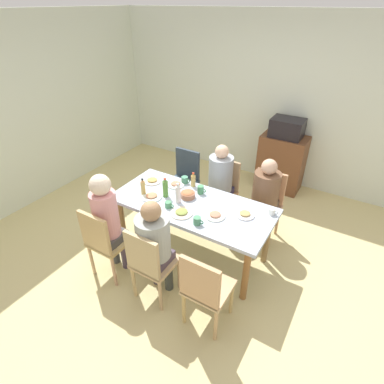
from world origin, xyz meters
TOP-DOWN VIEW (x-y plane):
  - ground_plane at (0.00, 0.00)m, footprint 6.48×6.48m
  - wall_back at (0.00, 2.40)m, footprint 5.64×0.12m
  - wall_left at (-2.76, 0.00)m, footprint 0.12×4.91m
  - dining_table at (0.00, 0.00)m, footprint 1.84×0.83m
  - chair_0 at (0.61, -0.80)m, footprint 0.40×0.40m
  - chair_1 at (-0.61, -0.80)m, footprint 0.40×0.40m
  - person_1 at (-0.61, -0.70)m, footprint 0.30×0.30m
  - chair_2 at (-0.61, 0.80)m, footprint 0.40×0.40m
  - chair_3 at (0.00, -0.80)m, footprint 0.40×0.40m
  - person_3 at (0.00, -0.71)m, footprint 0.33×0.33m
  - chair_4 at (0.61, 0.80)m, footprint 0.40×0.40m
  - person_4 at (0.61, 0.70)m, footprint 0.32×0.32m
  - chair_5 at (0.00, 0.80)m, footprint 0.40×0.40m
  - person_5 at (-0.00, 0.70)m, footprint 0.31×0.31m
  - plate_0 at (0.34, -0.08)m, footprint 0.22×0.22m
  - plate_1 at (-0.38, 0.23)m, footprint 0.21×0.21m
  - plate_2 at (-0.46, -0.14)m, footprint 0.24×0.24m
  - plate_3 at (0.60, 0.10)m, footprint 0.21×0.21m
  - plate_4 at (-0.68, 0.15)m, footprint 0.23×0.23m
  - plate_5 at (0.01, -0.23)m, footprint 0.24×0.24m
  - bowl_0 at (-0.10, 0.08)m, footprint 0.17×0.17m
  - cup_0 at (-0.18, -0.20)m, footprint 0.11×0.07m
  - cup_1 at (-0.02, 0.23)m, footprint 0.11×0.07m
  - cup_2 at (0.84, 0.27)m, footprint 0.11×0.07m
  - cup_3 at (0.24, -0.29)m, footprint 0.11×0.08m
  - cup_4 at (-0.31, 0.34)m, footprint 0.12×0.08m
  - bottle_0 at (-0.34, -0.03)m, footprint 0.06×0.06m
  - bottle_1 at (-0.18, 0.33)m, footprint 0.06×0.06m
  - bottle_2 at (-0.58, -0.14)m, footprint 0.05×0.05m
  - bottle_3 at (-0.14, -0.07)m, footprint 0.06×0.06m
  - side_cabinet at (0.42, 2.10)m, footprint 0.70×0.44m
  - microwave at (0.42, 2.10)m, footprint 0.48×0.36m

SIDE VIEW (x-z plane):
  - ground_plane at x=0.00m, z-range 0.00..0.00m
  - side_cabinet at x=0.42m, z-range 0.00..0.90m
  - chair_0 at x=0.61m, z-range 0.06..0.96m
  - chair_1 at x=-0.61m, z-range 0.06..0.96m
  - chair_2 at x=-0.61m, z-range 0.06..0.96m
  - chair_3 at x=0.00m, z-range 0.06..0.96m
  - chair_4 at x=0.61m, z-range 0.06..0.96m
  - chair_5 at x=0.00m, z-range 0.06..0.96m
  - dining_table at x=0.00m, z-range 0.28..1.02m
  - person_4 at x=0.61m, z-range 0.12..1.26m
  - person_5 at x=0.00m, z-range 0.12..1.30m
  - person_3 at x=0.00m, z-range 0.12..1.29m
  - person_1 at x=-0.61m, z-range 0.12..1.38m
  - plate_0 at x=0.34m, z-range 0.73..0.77m
  - plate_5 at x=0.01m, z-range 0.73..0.77m
  - plate_1 at x=-0.38m, z-range 0.73..0.77m
  - plate_2 at x=-0.46m, z-range 0.73..0.77m
  - plate_3 at x=0.60m, z-range 0.73..0.77m
  - plate_4 at x=-0.68m, z-range 0.73..0.77m
  - cup_0 at x=-0.18m, z-range 0.74..0.81m
  - cup_2 at x=0.84m, z-range 0.74..0.81m
  - bowl_0 at x=-0.10m, z-range 0.74..0.82m
  - cup_3 at x=0.24m, z-range 0.74..0.82m
  - cup_4 at x=-0.31m, z-range 0.74..0.82m
  - cup_1 at x=-0.02m, z-range 0.74..0.84m
  - bottle_1 at x=-0.18m, z-range 0.73..0.92m
  - bottle_2 at x=-0.58m, z-range 0.73..0.94m
  - bottle_0 at x=-0.34m, z-range 0.73..0.97m
  - bottle_3 at x=-0.14m, z-range 0.73..0.98m
  - microwave at x=0.42m, z-range 0.90..1.18m
  - wall_back at x=0.00m, z-range 0.00..2.60m
  - wall_left at x=-2.76m, z-range 0.00..2.60m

